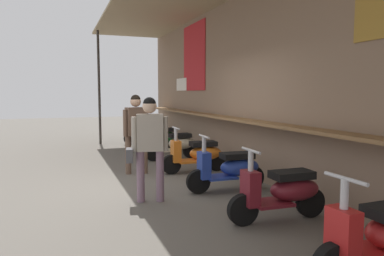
# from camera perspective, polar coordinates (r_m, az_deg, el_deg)

# --- Properties ---
(ground_plane) EXTENTS (38.73, 38.73, 0.00)m
(ground_plane) POSITION_cam_1_polar(r_m,az_deg,el_deg) (6.53, -5.57, -9.14)
(ground_plane) COLOR #605B54
(market_stall_facade) EXTENTS (13.83, 2.63, 3.87)m
(market_stall_facade) POSITION_cam_1_polar(r_m,az_deg,el_deg) (7.05, 9.17, 9.46)
(market_stall_facade) COLOR #7F6651
(market_stall_facade) RESTS_ON ground_plane
(scooter_silver) EXTENTS (0.50, 1.40, 0.97)m
(scooter_silver) POSITION_cam_1_polar(r_m,az_deg,el_deg) (11.82, -7.22, -0.61)
(scooter_silver) COLOR #B2B5BA
(scooter_silver) RESTS_ON ground_plane
(scooter_green) EXTENTS (0.49, 1.40, 0.97)m
(scooter_green) POSITION_cam_1_polar(r_m,az_deg,el_deg) (10.33, -5.24, -1.48)
(scooter_green) COLOR #237533
(scooter_green) RESTS_ON ground_plane
(scooter_cream) EXTENTS (0.47, 1.40, 0.97)m
(scooter_cream) POSITION_cam_1_polar(r_m,az_deg,el_deg) (8.91, -2.70, -2.59)
(scooter_cream) COLOR beige
(scooter_cream) RESTS_ON ground_plane
(scooter_orange) EXTENTS (0.46, 1.40, 0.97)m
(scooter_orange) POSITION_cam_1_polar(r_m,az_deg,el_deg) (7.47, 0.96, -4.19)
(scooter_orange) COLOR orange
(scooter_orange) RESTS_ON ground_plane
(scooter_blue) EXTENTS (0.47, 1.40, 0.97)m
(scooter_blue) POSITION_cam_1_polar(r_m,az_deg,el_deg) (6.11, 6.22, -6.43)
(scooter_blue) COLOR #233D9E
(scooter_blue) RESTS_ON ground_plane
(scooter_maroon) EXTENTS (0.46, 1.40, 0.97)m
(scooter_maroon) POSITION_cam_1_polar(r_m,az_deg,el_deg) (4.84, 14.48, -9.80)
(scooter_maroon) COLOR maroon
(scooter_maroon) RESTS_ON ground_plane
(scooter_red) EXTENTS (0.46, 1.40, 0.97)m
(scooter_red) POSITION_cam_1_polar(r_m,az_deg,el_deg) (3.76, 28.43, -14.87)
(scooter_red) COLOR red
(scooter_red) RESTS_ON ground_plane
(shopper_with_handbag) EXTENTS (0.32, 0.65, 1.60)m
(shopper_with_handbag) POSITION_cam_1_polar(r_m,az_deg,el_deg) (5.41, -6.95, -1.83)
(shopper_with_handbag) COLOR gray
(shopper_with_handbag) RESTS_ON ground_plane
(shopper_browsing) EXTENTS (0.30, 0.54, 1.63)m
(shopper_browsing) POSITION_cam_1_polar(r_m,az_deg,el_deg) (7.34, -8.99, 0.38)
(shopper_browsing) COLOR brown
(shopper_browsing) RESTS_ON ground_plane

